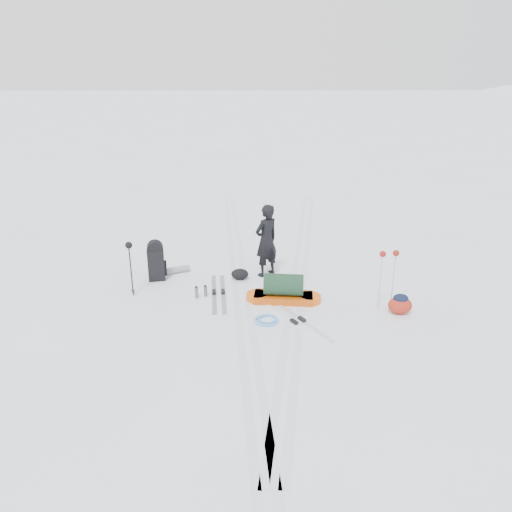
# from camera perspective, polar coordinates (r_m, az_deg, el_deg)

# --- Properties ---
(ground) EXTENTS (200.00, 200.00, 0.00)m
(ground) POSITION_cam_1_polar(r_m,az_deg,el_deg) (10.44, -1.56, -5.43)
(ground) COLOR white
(ground) RESTS_ON ground
(ski_tracks) EXTENTS (3.38, 17.97, 0.01)m
(ski_tracks) POSITION_cam_1_polar(r_m,az_deg,el_deg) (11.23, 1.63, -3.42)
(ski_tracks) COLOR silver
(ski_tracks) RESTS_ON ground
(skier) EXTENTS (0.75, 0.72, 1.72)m
(skier) POSITION_cam_1_polar(r_m,az_deg,el_deg) (11.51, 1.18, 1.78)
(skier) COLOR black
(skier) RESTS_ON ground
(pulk_sled) EXTENTS (1.61, 0.63, 0.60)m
(pulk_sled) POSITION_cam_1_polar(r_m,az_deg,el_deg) (10.45, 3.16, -4.01)
(pulk_sled) COLOR #C44A0B
(pulk_sled) RESTS_ON ground
(expedition_rucksack) EXTENTS (0.92, 0.75, 0.95)m
(expedition_rucksack) POSITION_cam_1_polar(r_m,az_deg,el_deg) (11.66, -11.05, -0.59)
(expedition_rucksack) COLOR black
(expedition_rucksack) RESTS_ON ground
(ski_poles_black) EXTENTS (0.15, 0.17, 1.21)m
(ski_poles_black) POSITION_cam_1_polar(r_m,az_deg,el_deg) (10.76, -14.28, 0.47)
(ski_poles_black) COLOR black
(ski_poles_black) RESTS_ON ground
(ski_poles_silver) EXTENTS (0.40, 0.17, 1.25)m
(ski_poles_silver) POSITION_cam_1_polar(r_m,az_deg,el_deg) (10.15, 14.93, -0.48)
(ski_poles_silver) COLOR silver
(ski_poles_silver) RESTS_ON ground
(touring_skis_grey) EXTENTS (0.44, 1.98, 0.07)m
(touring_skis_grey) POSITION_cam_1_polar(r_m,az_deg,el_deg) (10.88, -4.30, -4.24)
(touring_skis_grey) COLOR #9C9FA5
(touring_skis_grey) RESTS_ON ground
(touring_skis_white) EXTENTS (1.22, 1.77, 0.07)m
(touring_skis_white) POSITION_cam_1_polar(r_m,az_deg,el_deg) (9.72, 4.81, -7.49)
(touring_skis_white) COLOR white
(touring_skis_white) RESTS_ON ground
(rope_coil) EXTENTS (0.51, 0.51, 0.06)m
(rope_coil) POSITION_cam_1_polar(r_m,az_deg,el_deg) (9.73, 1.22, -7.29)
(rope_coil) COLOR #61AAEC
(rope_coil) RESTS_ON ground
(small_daypack) EXTENTS (0.59, 0.55, 0.41)m
(small_daypack) POSITION_cam_1_polar(r_m,az_deg,el_deg) (10.36, 16.15, -5.30)
(small_daypack) COLOR maroon
(small_daypack) RESTS_ON ground
(thermos_pair) EXTENTS (0.27, 0.18, 0.27)m
(thermos_pair) POSITION_cam_1_polar(r_m,az_deg,el_deg) (10.71, -6.33, -4.08)
(thermos_pair) COLOR slate
(thermos_pair) RESTS_ON ground
(stuff_sack) EXTENTS (0.45, 0.36, 0.25)m
(stuff_sack) POSITION_cam_1_polar(r_m,az_deg,el_deg) (11.54, -1.86, -2.08)
(stuff_sack) COLOR black
(stuff_sack) RESTS_ON ground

